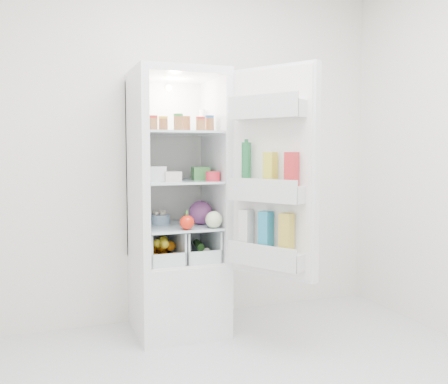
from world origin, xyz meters
name	(u,v)px	position (x,y,z in m)	size (l,w,h in m)	color
room_walls	(286,79)	(0.00, 0.00, 1.59)	(3.02, 3.02, 2.61)	white
refrigerator	(176,236)	(-0.20, 1.25, 0.67)	(0.60, 0.60, 1.80)	silver
shelf_low	(178,226)	(-0.20, 1.19, 0.74)	(0.49, 0.53, 0.01)	silver
shelf_mid	(178,181)	(-0.20, 1.19, 1.05)	(0.49, 0.53, 0.01)	silver
shelf_top	(178,133)	(-0.20, 1.19, 1.38)	(0.49, 0.53, 0.01)	silver
crisper_left	(161,246)	(-0.32, 1.19, 0.61)	(0.23, 0.46, 0.22)	silver
crisper_right	(195,244)	(-0.08, 1.19, 0.61)	(0.23, 0.46, 0.22)	silver
condiment_jars	(182,125)	(-0.20, 1.07, 1.43)	(0.46, 0.16, 0.08)	#B21919
squeeze_bottle	(203,121)	(0.01, 1.29, 1.47)	(0.05, 0.05, 0.16)	white
tub_white	(155,174)	(-0.37, 1.15, 1.11)	(0.15, 0.15, 0.10)	white
tub_cream	(171,176)	(-0.27, 1.09, 1.09)	(0.11, 0.11, 0.06)	silver
tin_red	(213,176)	(-0.01, 1.02, 1.09)	(0.10, 0.10, 0.06)	red
foil_tray	(152,177)	(-0.36, 1.30, 1.08)	(0.17, 0.13, 0.04)	#B4B4B8
tub_green	(201,173)	(-0.04, 1.19, 1.10)	(0.11, 0.16, 0.09)	#3F8B40
red_cabbage	(201,213)	(-0.05, 1.16, 0.83)	(0.17, 0.17, 0.17)	#521E58
bell_pepper	(187,222)	(-0.20, 0.97, 0.79)	(0.09, 0.09, 0.09)	red
mushroom_bowl	(160,219)	(-0.31, 1.27, 0.78)	(0.14, 0.14, 0.07)	#8AADCF
salad_bag	(214,220)	(-0.02, 0.98, 0.80)	(0.11, 0.11, 0.11)	beige
citrus_pile	(162,250)	(-0.32, 1.17, 0.58)	(0.20, 0.31, 0.16)	orange
veg_pile	(196,250)	(-0.07, 1.18, 0.56)	(0.16, 0.30, 0.10)	#1C4E1A
fridge_door	(272,178)	(0.25, 0.65, 1.09)	(0.42, 0.56, 1.30)	silver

